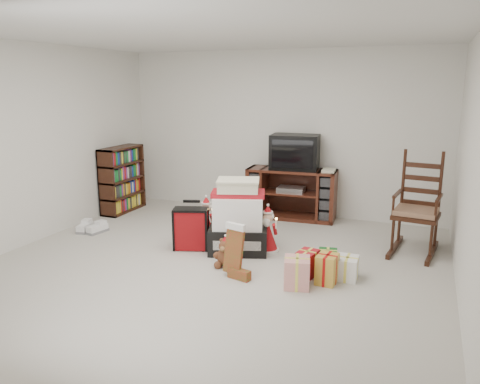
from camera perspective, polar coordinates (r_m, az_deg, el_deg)
name	(u,v)px	position (r m, az deg, el deg)	size (l,w,h in m)	color
room	(210,156)	(4.95, -3.63, 4.40)	(5.01, 5.01, 2.51)	beige
tv_stand	(291,194)	(7.09, 6.28, -0.19)	(1.35, 0.56, 0.75)	#4F2116
bookshelf	(122,180)	(7.65, -14.15, 1.38)	(0.28, 0.85, 1.03)	#341A0E
rocking_chair	(416,217)	(6.02, 20.65, -2.82)	(0.61, 0.90, 1.27)	#341A0E
gift_pile	(238,221)	(5.63, -0.22, -3.55)	(0.82, 0.70, 0.87)	black
red_suitcase	(191,229)	(5.77, -5.99, -4.46)	(0.44, 0.33, 0.61)	maroon
stocking	(234,250)	(4.95, -0.74, -7.05)	(0.27, 0.12, 0.58)	#0C701C
teddy_bear	(226,254)	(5.24, -1.72, -7.61)	(0.22, 0.19, 0.32)	brown
santa_figurine	(268,234)	(5.68, 3.38, -5.10)	(0.28, 0.27, 0.58)	#AB1218
mrs_claus_figurine	(207,223)	(6.09, -4.10, -3.85)	(0.29, 0.27, 0.59)	#AB1218
sneaker_pair	(91,228)	(6.77, -17.69, -4.21)	(0.39, 0.33, 0.11)	white
gift_cluster	(321,267)	(5.02, 9.83, -9.05)	(0.69, 0.78, 0.24)	#A6131C
crt_television	(295,152)	(6.99, 6.71, 4.88)	(0.75, 0.58, 0.51)	black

